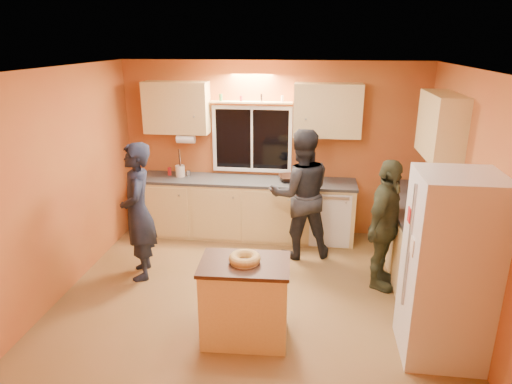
# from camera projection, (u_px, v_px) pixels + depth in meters

# --- Properties ---
(ground) EXTENTS (4.50, 4.50, 0.00)m
(ground) POSITION_uv_depth(u_px,v_px,m) (255.00, 294.00, 5.42)
(ground) COLOR brown
(ground) RESTS_ON ground
(room_shell) EXTENTS (4.54, 4.04, 2.61)m
(room_shell) POSITION_uv_depth(u_px,v_px,m) (269.00, 154.00, 5.28)
(room_shell) COLOR #B36A2D
(room_shell) RESTS_ON ground
(back_counter) EXTENTS (4.23, 0.62, 0.90)m
(back_counter) POSITION_uv_depth(u_px,v_px,m) (270.00, 209.00, 6.87)
(back_counter) COLOR tan
(back_counter) RESTS_ON ground
(right_counter) EXTENTS (0.62, 1.84, 0.90)m
(right_counter) POSITION_uv_depth(u_px,v_px,m) (420.00, 251.00, 5.51)
(right_counter) COLOR tan
(right_counter) RESTS_ON ground
(refrigerator) EXTENTS (0.72, 0.70, 1.80)m
(refrigerator) POSITION_uv_depth(u_px,v_px,m) (448.00, 269.00, 4.15)
(refrigerator) COLOR silver
(refrigerator) RESTS_ON ground
(island) EXTENTS (0.90, 0.63, 0.84)m
(island) POSITION_uv_depth(u_px,v_px,m) (245.00, 300.00, 4.52)
(island) COLOR tan
(island) RESTS_ON ground
(bundt_pastry) EXTENTS (0.31, 0.31, 0.09)m
(bundt_pastry) POSITION_uv_depth(u_px,v_px,m) (245.00, 258.00, 4.38)
(bundt_pastry) COLOR tan
(bundt_pastry) RESTS_ON island
(person_left) EXTENTS (0.59, 0.73, 1.73)m
(person_left) POSITION_uv_depth(u_px,v_px,m) (138.00, 212.00, 5.61)
(person_left) COLOR black
(person_left) RESTS_ON ground
(person_center) EXTENTS (1.01, 0.87, 1.78)m
(person_center) POSITION_uv_depth(u_px,v_px,m) (301.00, 194.00, 6.16)
(person_center) COLOR black
(person_center) RESTS_ON ground
(person_right) EXTENTS (0.76, 1.01, 1.60)m
(person_right) POSITION_uv_depth(u_px,v_px,m) (385.00, 225.00, 5.38)
(person_right) COLOR #2C3220
(person_right) RESTS_ON ground
(mixing_bowl) EXTENTS (0.41, 0.41, 0.08)m
(mixing_bowl) POSITION_uv_depth(u_px,v_px,m) (290.00, 178.00, 6.71)
(mixing_bowl) COLOR black
(mixing_bowl) RESTS_ON back_counter
(utensil_crock) EXTENTS (0.14, 0.14, 0.17)m
(utensil_crock) POSITION_uv_depth(u_px,v_px,m) (180.00, 171.00, 6.90)
(utensil_crock) COLOR beige
(utensil_crock) RESTS_ON back_counter
(potted_plant) EXTENTS (0.30, 0.28, 0.28)m
(potted_plant) POSITION_uv_depth(u_px,v_px,m) (431.00, 214.00, 5.06)
(potted_plant) COLOR gray
(potted_plant) RESTS_ON right_counter
(red_box) EXTENTS (0.18, 0.15, 0.07)m
(red_box) POSITION_uv_depth(u_px,v_px,m) (415.00, 197.00, 5.91)
(red_box) COLOR #A8191A
(red_box) RESTS_ON right_counter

